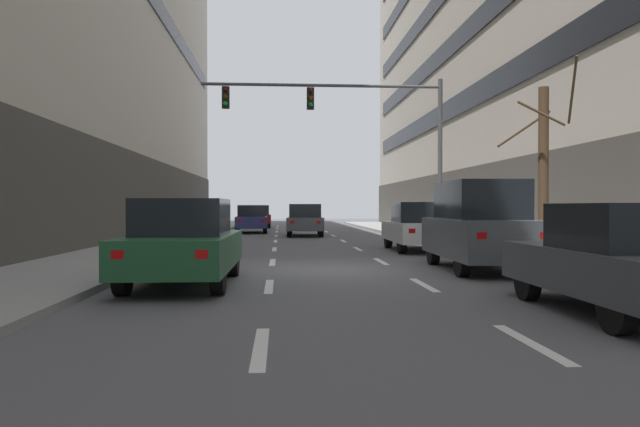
# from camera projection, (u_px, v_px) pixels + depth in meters

# --- Properties ---
(ground_plane) EXTENTS (120.00, 120.00, 0.00)m
(ground_plane) POSITION_uv_depth(u_px,v_px,m) (333.00, 269.00, 14.58)
(ground_plane) COLOR #515156
(sidewalk_left) EXTENTS (3.39, 80.00, 0.14)m
(sidewalk_left) POSITION_uv_depth(u_px,v_px,m) (73.00, 268.00, 14.15)
(sidewalk_left) COLOR gray
(sidewalk_left) RESTS_ON ground
(sidewalk_right) EXTENTS (3.39, 80.00, 0.14)m
(sidewalk_right) POSITION_uv_depth(u_px,v_px,m) (579.00, 265.00, 15.00)
(sidewalk_right) COLOR gray
(sidewalk_right) RESTS_ON ground
(lane_stripe_l1_s2) EXTENTS (0.16, 2.00, 0.01)m
(lane_stripe_l1_s2) POSITION_uv_depth(u_px,v_px,m) (260.00, 347.00, 6.49)
(lane_stripe_l1_s2) COLOR silver
(lane_stripe_l1_s2) RESTS_ON ground
(lane_stripe_l1_s3) EXTENTS (0.16, 2.00, 0.01)m
(lane_stripe_l1_s3) POSITION_uv_depth(u_px,v_px,m) (269.00, 286.00, 11.48)
(lane_stripe_l1_s3) COLOR silver
(lane_stripe_l1_s3) RESTS_ON ground
(lane_stripe_l1_s4) EXTENTS (0.16, 2.00, 0.01)m
(lane_stripe_l1_s4) POSITION_uv_depth(u_px,v_px,m) (273.00, 262.00, 16.47)
(lane_stripe_l1_s4) COLOR silver
(lane_stripe_l1_s4) RESTS_ON ground
(lane_stripe_l1_s5) EXTENTS (0.16, 2.00, 0.01)m
(lane_stripe_l1_s5) POSITION_uv_depth(u_px,v_px,m) (274.00, 249.00, 21.46)
(lane_stripe_l1_s5) COLOR silver
(lane_stripe_l1_s5) RESTS_ON ground
(lane_stripe_l1_s6) EXTENTS (0.16, 2.00, 0.01)m
(lane_stripe_l1_s6) POSITION_uv_depth(u_px,v_px,m) (276.00, 241.00, 26.44)
(lane_stripe_l1_s6) COLOR silver
(lane_stripe_l1_s6) RESTS_ON ground
(lane_stripe_l1_s7) EXTENTS (0.16, 2.00, 0.01)m
(lane_stripe_l1_s7) POSITION_uv_depth(u_px,v_px,m) (276.00, 236.00, 31.43)
(lane_stripe_l1_s7) COLOR silver
(lane_stripe_l1_s7) RESTS_ON ground
(lane_stripe_l1_s8) EXTENTS (0.16, 2.00, 0.01)m
(lane_stripe_l1_s8) POSITION_uv_depth(u_px,v_px,m) (277.00, 232.00, 36.42)
(lane_stripe_l1_s8) COLOR silver
(lane_stripe_l1_s8) RESTS_ON ground
(lane_stripe_l1_s9) EXTENTS (0.16, 2.00, 0.01)m
(lane_stripe_l1_s9) POSITION_uv_depth(u_px,v_px,m) (277.00, 229.00, 41.41)
(lane_stripe_l1_s9) COLOR silver
(lane_stripe_l1_s9) RESTS_ON ground
(lane_stripe_l1_s10) EXTENTS (0.16, 2.00, 0.01)m
(lane_stripe_l1_s10) POSITION_uv_depth(u_px,v_px,m) (278.00, 226.00, 46.40)
(lane_stripe_l1_s10) COLOR silver
(lane_stripe_l1_s10) RESTS_ON ground
(lane_stripe_l2_s2) EXTENTS (0.16, 2.00, 0.01)m
(lane_stripe_l2_s2) POSITION_uv_depth(u_px,v_px,m) (531.00, 343.00, 6.70)
(lane_stripe_l2_s2) COLOR silver
(lane_stripe_l2_s2) RESTS_ON ground
(lane_stripe_l2_s3) EXTENTS (0.16, 2.00, 0.01)m
(lane_stripe_l2_s3) POSITION_uv_depth(u_px,v_px,m) (424.00, 285.00, 11.69)
(lane_stripe_l2_s3) COLOR silver
(lane_stripe_l2_s3) RESTS_ON ground
(lane_stripe_l2_s4) EXTENTS (0.16, 2.00, 0.01)m
(lane_stripe_l2_s4) POSITION_uv_depth(u_px,v_px,m) (381.00, 261.00, 16.68)
(lane_stripe_l2_s4) COLOR silver
(lane_stripe_l2_s4) RESTS_ON ground
(lane_stripe_l2_s5) EXTENTS (0.16, 2.00, 0.01)m
(lane_stripe_l2_s5) POSITION_uv_depth(u_px,v_px,m) (358.00, 249.00, 21.66)
(lane_stripe_l2_s5) COLOR silver
(lane_stripe_l2_s5) RESTS_ON ground
(lane_stripe_l2_s6) EXTENTS (0.16, 2.00, 0.01)m
(lane_stripe_l2_s6) POSITION_uv_depth(u_px,v_px,m) (343.00, 241.00, 26.65)
(lane_stripe_l2_s6) COLOR silver
(lane_stripe_l2_s6) RESTS_ON ground
(lane_stripe_l2_s7) EXTENTS (0.16, 2.00, 0.01)m
(lane_stripe_l2_s7) POSITION_uv_depth(u_px,v_px,m) (333.00, 235.00, 31.64)
(lane_stripe_l2_s7) COLOR silver
(lane_stripe_l2_s7) RESTS_ON ground
(lane_stripe_l2_s8) EXTENTS (0.16, 2.00, 0.01)m
(lane_stripe_l2_s8) POSITION_uv_depth(u_px,v_px,m) (326.00, 232.00, 36.63)
(lane_stripe_l2_s8) COLOR silver
(lane_stripe_l2_s8) RESTS_ON ground
(lane_stripe_l2_s9) EXTENTS (0.16, 2.00, 0.01)m
(lane_stripe_l2_s9) POSITION_uv_depth(u_px,v_px,m) (321.00, 229.00, 41.62)
(lane_stripe_l2_s9) COLOR silver
(lane_stripe_l2_s9) RESTS_ON ground
(lane_stripe_l2_s10) EXTENTS (0.16, 2.00, 0.01)m
(lane_stripe_l2_s10) POSITION_uv_depth(u_px,v_px,m) (316.00, 226.00, 46.60)
(lane_stripe_l2_s10) COLOR silver
(lane_stripe_l2_s10) RESTS_ON ground
(car_driving_0) EXTENTS (1.98, 4.60, 1.72)m
(car_driving_0) POSITION_uv_depth(u_px,v_px,m) (184.00, 243.00, 11.63)
(car_driving_0) COLOR black
(car_driving_0) RESTS_ON ground
(car_driving_1) EXTENTS (2.01, 4.47, 1.65)m
(car_driving_1) POSITION_uv_depth(u_px,v_px,m) (252.00, 219.00, 35.15)
(car_driving_1) COLOR black
(car_driving_1) RESTS_ON ground
(car_driving_2) EXTENTS (2.06, 4.60, 1.70)m
(car_driving_2) POSITION_uv_depth(u_px,v_px,m) (305.00, 220.00, 31.33)
(car_driving_2) COLOR black
(car_driving_2) RESTS_ON ground
(car_driving_3) EXTENTS (2.04, 4.52, 1.67)m
(car_driving_3) POSITION_uv_depth(u_px,v_px,m) (258.00, 217.00, 43.54)
(car_driving_3) COLOR black
(car_driving_3) RESTS_ON ground
(car_parked_0) EXTENTS (1.82, 4.31, 1.61)m
(car_parked_0) POSITION_uv_depth(u_px,v_px,m) (620.00, 260.00, 8.44)
(car_parked_0) COLOR black
(car_parked_0) RESTS_ON ground
(car_parked_1) EXTENTS (2.02, 4.57, 2.19)m
(car_parked_1) POSITION_uv_depth(u_px,v_px,m) (479.00, 226.00, 14.39)
(car_parked_1) COLOR black
(car_parked_1) RESTS_ON ground
(car_parked_2) EXTENTS (2.03, 4.64, 1.72)m
(car_parked_2) POSITION_uv_depth(u_px,v_px,m) (418.00, 227.00, 20.79)
(car_parked_2) COLOR black
(car_parked_2) RESTS_ON ground
(traffic_signal_0) EXTENTS (9.47, 0.35, 6.49)m
(traffic_signal_0) POSITION_uv_depth(u_px,v_px,m) (358.00, 122.00, 23.01)
(traffic_signal_0) COLOR #4C4C51
(traffic_signal_0) RESTS_ON sidewalk_right
(street_tree_0) EXTENTS (2.06, 2.07, 5.41)m
(street_tree_0) POSITION_uv_depth(u_px,v_px,m) (544.00, 168.00, 16.27)
(street_tree_0) COLOR #4C3823
(street_tree_0) RESTS_ON sidewalk_right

